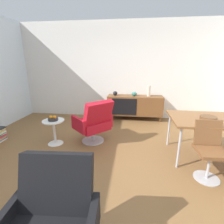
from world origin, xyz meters
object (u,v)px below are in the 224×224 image
Objects in this scene: armchair_black_shell at (51,222)px; side_table_round at (54,129)px; vase_ceramic_small at (149,91)px; fruit_bowl at (53,119)px; sideboard at (135,105)px; dining_chair_front_left at (210,148)px; vase_cobalt at (134,94)px; lounge_chair_red at (94,122)px; vase_sculptural_dark at (115,93)px; dining_table at (219,121)px; wooden_bowl_on_table at (208,118)px.

armchair_black_shell is 1.82× the size of side_table_round.
vase_ceramic_small is 1.52× the size of fruit_bowl.
side_table_round is 0.23m from fruit_bowl.
sideboard is 2.70m from dining_chair_front_left.
vase_ceramic_small is 2.73m from fruit_bowl.
vase_cobalt reaches higher than side_table_round.
fruit_bowl is at bearing 165.33° from dining_chair_front_left.
lounge_chair_red is at bearing 94.67° from armchair_black_shell.
vase_sculptural_dark reaches higher than side_table_round.
vase_ceramic_small is at bearing 52.18° from lounge_chair_red.
lounge_chair_red reaches higher than sideboard.
vase_sculptural_dark is at bearing 58.39° from side_table_round.
armchair_black_shell is (-0.67, -3.85, 0.03)m from sideboard.
vase_sculptural_dark is at bearing 80.32° from lounge_chair_red.
dining_table reaches higher than fruit_bowl.
sideboard is at bearing -179.72° from vase_ceramic_small.
vase_cobalt is at bearing 62.60° from lounge_chair_red.
wooden_bowl_on_table is at bearing 74.59° from dining_chair_front_left.
vase_cobalt is 0.42m from vase_ceramic_small.
vase_cobalt is 2.46m from side_table_round.
vase_cobalt is 0.16× the size of armchair_black_shell.
sideboard reaches higher than side_table_round.
wooden_bowl_on_table is 2.90m from side_table_round.
vase_sculptural_dark is 2.99m from dining_chair_front_left.
dining_chair_front_left is at bearing -24.80° from lounge_chair_red.
wooden_bowl_on_table is 2.64m from armchair_black_shell.
dining_chair_front_left is 2.82m from side_table_round.
vase_sculptural_dark is at bearing 180.00° from vase_ceramic_small.
vase_sculptural_dark is 0.25× the size of side_table_round.
vase_cobalt is at bearing 126.64° from dining_table.
lounge_chair_red and armchair_black_shell have the same top height.
lounge_chair_red is at bearing 168.99° from wooden_bowl_on_table.
dining_chair_front_left is 2.82m from fruit_bowl.
wooden_bowl_on_table reaches higher than dining_table.
dining_table is 2.30m from lounge_chair_red.
sideboard is at bearing 120.71° from wooden_bowl_on_table.
dining_chair_front_left is at bearing -105.41° from wooden_bowl_on_table.
vase_cobalt is at bearing 113.49° from dining_chair_front_left.
sideboard is 5.25× the size of vase_ceramic_small.
vase_ceramic_small is at bearing 40.68° from side_table_round.
sideboard is 2.35m from wooden_bowl_on_table.
dining_chair_front_left is (-0.35, -0.56, -0.23)m from dining_table.
vase_sculptural_dark is (-0.58, 0.00, 0.35)m from sideboard.
side_table_round is (-1.67, -1.77, -0.12)m from sideboard.
lounge_chair_red reaches higher than side_table_round.
dining_table is at bearing -53.85° from sideboard.
vase_cobalt is 2.40m from dining_table.
sideboard is 8.00× the size of fruit_bowl.
vase_ceramic_small is at bearing 117.89° from dining_table.
vase_cobalt is 2.43m from fruit_bowl.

